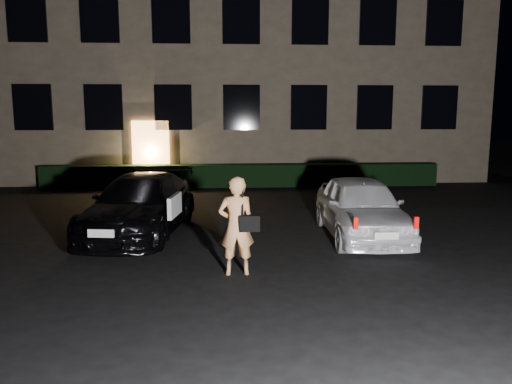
{
  "coord_description": "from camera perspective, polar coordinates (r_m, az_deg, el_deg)",
  "views": [
    {
      "loc": [
        -0.75,
        -8.44,
        2.81
      ],
      "look_at": [
        -0.05,
        2.0,
        1.14
      ],
      "focal_mm": 35.0,
      "sensor_mm": 36.0,
      "label": 1
    }
  ],
  "objects": [
    {
      "name": "building",
      "position": [
        23.66,
        -2.08,
        16.82
      ],
      "size": [
        20.0,
        8.11,
        12.0
      ],
      "color": "brown",
      "rests_on": "ground"
    },
    {
      "name": "sedan",
      "position": [
        11.93,
        -13.08,
        -1.45
      ],
      "size": [
        2.54,
        4.91,
        1.36
      ],
      "rotation": [
        0.0,
        0.0,
        -0.14
      ],
      "color": "black",
      "rests_on": "ground"
    },
    {
      "name": "hedge",
      "position": [
        19.1,
        -1.57,
        1.9
      ],
      "size": [
        15.0,
        0.7,
        0.85
      ],
      "primitive_type": "cube",
      "color": "black",
      "rests_on": "ground"
    },
    {
      "name": "man",
      "position": [
        8.67,
        -2.23,
        -3.85
      ],
      "size": [
        0.73,
        0.45,
        1.74
      ],
      "rotation": [
        0.0,
        0.0,
        3.2
      ],
      "color": "tan",
      "rests_on": "ground"
    },
    {
      "name": "ground",
      "position": [
        8.93,
        1.17,
        -9.28
      ],
      "size": [
        80.0,
        80.0,
        0.0
      ],
      "primitive_type": "plane",
      "color": "black",
      "rests_on": "ground"
    },
    {
      "name": "hatch",
      "position": [
        11.54,
        11.91,
        -1.7
      ],
      "size": [
        1.76,
        4.11,
        1.38
      ],
      "rotation": [
        0.0,
        0.0,
        -0.03
      ],
      "color": "white",
      "rests_on": "ground"
    }
  ]
}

